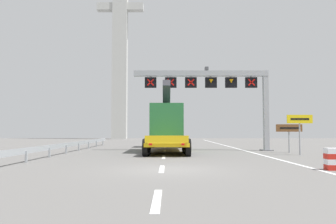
# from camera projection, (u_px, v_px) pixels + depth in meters

# --- Properties ---
(ground) EXTENTS (112.00, 112.00, 0.00)m
(ground) POSITION_uv_depth(u_px,v_px,m) (167.00, 170.00, 13.64)
(ground) COLOR slate
(lane_markings) EXTENTS (0.20, 76.77, 0.01)m
(lane_markings) POSITION_uv_depth(u_px,v_px,m) (165.00, 142.00, 44.67)
(lane_markings) COLOR silver
(lane_markings) RESTS_ON ground
(edge_line_right) EXTENTS (0.20, 63.00, 0.01)m
(edge_line_right) POSITION_uv_depth(u_px,v_px,m) (246.00, 151.00, 25.63)
(edge_line_right) COLOR silver
(edge_line_right) RESTS_ON ground
(overhead_lane_gantry) EXTENTS (11.24, 0.90, 6.84)m
(overhead_lane_gantry) POSITION_uv_depth(u_px,v_px,m) (216.00, 86.00, 26.86)
(overhead_lane_gantry) COLOR #9EA0A5
(overhead_lane_gantry) RESTS_ON ground
(heavy_haul_truck_yellow) EXTENTS (3.07, 14.08, 5.30)m
(heavy_haul_truck_yellow) POSITION_uv_depth(u_px,v_px,m) (166.00, 126.00, 28.03)
(heavy_haul_truck_yellow) COLOR yellow
(heavy_haul_truck_yellow) RESTS_ON ground
(exit_sign_yellow) EXTENTS (1.70, 0.15, 2.67)m
(exit_sign_yellow) POSITION_uv_depth(u_px,v_px,m) (299.00, 124.00, 21.76)
(exit_sign_yellow) COLOR #9EA0A5
(exit_sign_yellow) RESTS_ON ground
(tourist_info_sign_brown) EXTENTS (1.90, 0.15, 2.08)m
(tourist_info_sign_brown) POSITION_uv_depth(u_px,v_px,m) (288.00, 131.00, 23.78)
(tourist_info_sign_brown) COLOR #9EA0A5
(tourist_info_sign_brown) RESTS_ON ground
(guardrail_left) EXTENTS (0.13, 26.04, 0.76)m
(guardrail_left) POSITION_uv_depth(u_px,v_px,m) (71.00, 145.00, 24.65)
(guardrail_left) COLOR #999EA3
(guardrail_left) RESTS_ON ground
(bridge_pylon_distant) EXTENTS (9.00, 2.00, 41.49)m
(bridge_pylon_distant) POSITION_uv_depth(u_px,v_px,m) (119.00, 30.00, 63.94)
(bridge_pylon_distant) COLOR #B7B7B2
(bridge_pylon_distant) RESTS_ON ground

